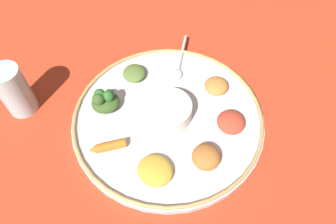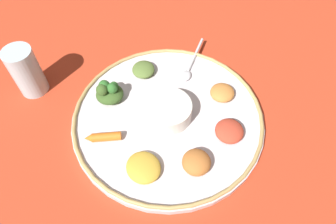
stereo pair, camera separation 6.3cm
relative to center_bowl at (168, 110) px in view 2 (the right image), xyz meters
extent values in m
plane|color=#B7381E|center=(0.00, 0.00, -0.04)|extent=(2.40, 2.40, 0.00)
cylinder|color=silver|center=(0.00, 0.00, -0.03)|extent=(0.41, 0.41, 0.02)
torus|color=tan|center=(0.00, 0.00, -0.02)|extent=(0.40, 0.40, 0.01)
cylinder|color=silver|center=(0.00, 0.00, 0.00)|extent=(0.10, 0.10, 0.04)
cylinder|color=maroon|center=(0.00, 0.00, 0.01)|extent=(0.09, 0.09, 0.01)
ellipsoid|color=silver|center=(0.05, -0.11, -0.02)|extent=(0.04, 0.04, 0.01)
cylinder|color=silver|center=(0.08, -0.18, -0.02)|extent=(0.05, 0.11, 0.01)
ellipsoid|color=#385623|center=(0.12, 0.05, -0.01)|extent=(0.08, 0.08, 0.03)
sphere|color=#385623|center=(0.13, 0.07, 0.02)|extent=(0.03, 0.03, 0.03)
sphere|color=#2D6628|center=(0.12, 0.04, 0.02)|extent=(0.02, 0.02, 0.02)
sphere|color=#2D6628|center=(0.12, 0.05, 0.02)|extent=(0.02, 0.02, 0.02)
sphere|color=#2D6628|center=(0.13, 0.06, 0.02)|extent=(0.02, 0.02, 0.02)
cylinder|color=orange|center=(0.05, 0.13, -0.01)|extent=(0.05, 0.06, 0.02)
cone|color=orange|center=(0.07, 0.15, -0.01)|extent=(0.02, 0.02, 0.02)
ellipsoid|color=#B2662D|center=(-0.12, 0.05, -0.01)|extent=(0.08, 0.08, 0.03)
ellipsoid|color=#C67A38|center=(-0.05, -0.12, -0.01)|extent=(0.06, 0.06, 0.02)
ellipsoid|color=gold|center=(-0.05, 0.12, -0.01)|extent=(0.08, 0.07, 0.02)
ellipsoid|color=#B73D28|center=(-0.12, -0.05, -0.01)|extent=(0.08, 0.08, 0.03)
ellipsoid|color=#567033|center=(0.13, -0.05, -0.01)|extent=(0.08, 0.08, 0.02)
cylinder|color=silver|center=(0.28, 0.15, 0.02)|extent=(0.06, 0.06, 0.12)
cylinder|color=tan|center=(0.28, 0.15, -0.02)|extent=(0.05, 0.05, 0.03)
camera|label=1|loc=(-0.21, 0.30, 0.51)|focal=32.46mm
camera|label=2|loc=(-0.26, 0.26, 0.51)|focal=32.46mm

